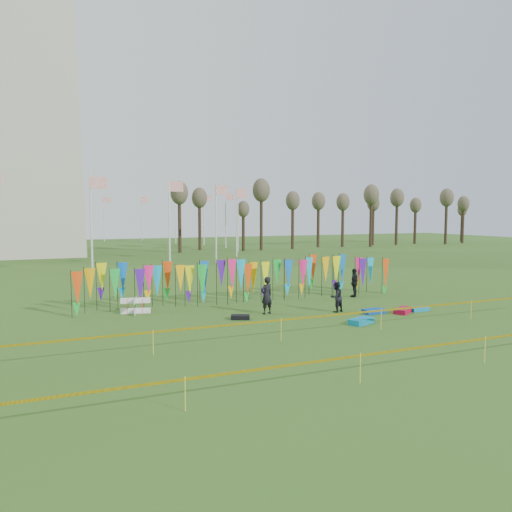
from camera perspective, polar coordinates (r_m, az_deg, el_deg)
name	(u,v)px	position (r m, az deg, el deg)	size (l,w,h in m)	color
ground	(298,326)	(22.36, 4.87, -7.95)	(160.00, 160.00, 0.00)	#315517
flagpole_ring	(7,221)	(67.29, -26.57, 3.57)	(57.40, 56.16, 8.00)	silver
banner_row	(248,276)	(28.03, -0.92, -2.25)	(18.64, 0.64, 2.36)	black
caution_tape_near	(317,318)	(20.37, 7.03, -7.00)	(26.00, 0.02, 0.90)	#DBB804
caution_tape_far	(406,351)	(16.16, 16.74, -10.33)	(26.00, 0.02, 0.90)	#DBB804
tree_line	(348,205)	(76.07, 10.48, 5.74)	(53.92, 1.92, 7.84)	#35241A
box_kite	(136,306)	(25.46, -13.61, -5.54)	(0.74, 0.74, 0.82)	red
person_left	(267,295)	(24.66, 1.22, -4.53)	(0.68, 0.49, 1.85)	black
person_mid	(336,297)	(25.48, 9.17, -4.65)	(0.74, 0.46, 1.53)	black
person_right	(354,283)	(30.19, 11.18, -3.02)	(1.00, 0.57, 1.71)	black
kite_bag_turquoise	(361,321)	(23.12, 11.92, -7.29)	(1.25, 0.62, 0.25)	#0B81AC
kite_bag_blue	(374,311)	(25.57, 13.32, -6.17)	(1.09, 0.57, 0.23)	#0943A2
kite_bag_red	(403,310)	(26.14, 16.49, -5.99)	(1.31, 0.60, 0.24)	#B00B2F
kite_bag_black	(240,317)	(23.60, -1.81, -7.00)	(0.87, 0.50, 0.20)	black
kite_bag_teal	(419,309)	(26.88, 18.08, -5.77)	(1.04, 0.50, 0.20)	#0D89C3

